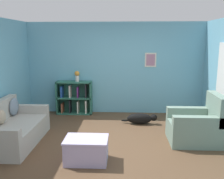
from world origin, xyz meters
TOP-DOWN VIEW (x-y plane):
  - ground_plane at (0.00, 0.00)m, footprint 14.00×14.00m
  - wall_back at (0.00, 2.25)m, footprint 5.60×0.13m
  - couch at (-2.04, -0.14)m, footprint 0.92×1.75m
  - bookshelf at (-1.16, 2.04)m, footprint 1.01×0.33m
  - recliner_chair at (1.80, 0.12)m, footprint 1.04×0.85m
  - coffee_table at (-0.39, -0.85)m, footprint 0.75×0.53m
  - dog at (0.70, 1.20)m, footprint 0.91×0.25m
  - vase at (-1.07, 2.01)m, footprint 0.14×0.14m

SIDE VIEW (x-z plane):
  - ground_plane at x=0.00m, z-range 0.00..0.00m
  - dog at x=0.70m, z-range 0.00..0.28m
  - coffee_table at x=-0.39m, z-range 0.01..0.44m
  - couch at x=-2.04m, z-range -0.12..0.73m
  - recliner_chair at x=1.80m, z-range -0.16..0.86m
  - bookshelf at x=-1.16m, z-range -0.01..0.94m
  - vase at x=-1.07m, z-range 0.97..1.27m
  - wall_back at x=0.00m, z-range 0.00..2.60m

